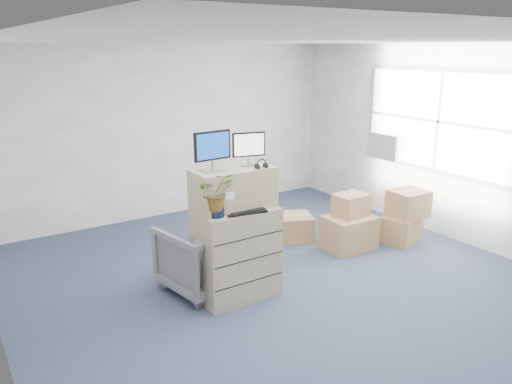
% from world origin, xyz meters
% --- Properties ---
extents(ground, '(7.00, 7.00, 0.00)m').
position_xyz_m(ground, '(0.00, 0.00, 0.00)').
color(ground, '#282F48').
rests_on(ground, ground).
extents(wall_back, '(6.00, 0.02, 2.80)m').
position_xyz_m(wall_back, '(0.00, 3.51, 1.40)').
color(wall_back, '#B4B1AB').
rests_on(wall_back, ground).
extents(wall_right, '(0.02, 7.00, 2.80)m').
position_xyz_m(wall_right, '(3.01, 0.00, 1.40)').
color(wall_right, '#B4B1AB').
rests_on(wall_right, ground).
extents(window, '(0.07, 2.72, 1.52)m').
position_xyz_m(window, '(2.96, 0.50, 1.70)').
color(window, gray).
rests_on(window, wall_right).
extents(ac_unit, '(0.24, 0.60, 0.40)m').
position_xyz_m(ac_unit, '(2.87, 1.40, 1.20)').
color(ac_unit, beige).
rests_on(ac_unit, wall_right).
extents(filing_cabinet_lower, '(0.89, 0.55, 1.04)m').
position_xyz_m(filing_cabinet_lower, '(-0.60, 0.34, 0.52)').
color(filing_cabinet_lower, '#9A906A').
rests_on(filing_cabinet_lower, ground).
extents(filing_cabinet_upper, '(0.89, 0.45, 0.45)m').
position_xyz_m(filing_cabinet_upper, '(-0.60, 0.39, 1.26)').
color(filing_cabinet_upper, '#9A906A').
rests_on(filing_cabinet_upper, filing_cabinet_lower).
extents(monitor_left, '(0.43, 0.18, 0.42)m').
position_xyz_m(monitor_left, '(-0.84, 0.41, 1.72)').
color(monitor_left, '#99999E').
rests_on(monitor_left, filing_cabinet_upper).
extents(monitor_right, '(0.37, 0.18, 0.37)m').
position_xyz_m(monitor_right, '(-0.39, 0.42, 1.69)').
color(monitor_right, '#99999E').
rests_on(monitor_right, filing_cabinet_upper).
extents(headphones, '(0.13, 0.01, 0.13)m').
position_xyz_m(headphones, '(-0.34, 0.24, 1.52)').
color(headphones, black).
rests_on(headphones, filing_cabinet_upper).
extents(keyboard, '(0.47, 0.26, 0.02)m').
position_xyz_m(keyboard, '(-0.58, 0.18, 1.05)').
color(keyboard, black).
rests_on(keyboard, filing_cabinet_lower).
extents(mouse, '(0.11, 0.08, 0.03)m').
position_xyz_m(mouse, '(-0.29, 0.28, 1.06)').
color(mouse, silver).
rests_on(mouse, filing_cabinet_lower).
extents(water_bottle, '(0.08, 0.08, 0.28)m').
position_xyz_m(water_bottle, '(-0.56, 0.39, 1.18)').
color(water_bottle, gray).
rests_on(water_bottle, filing_cabinet_lower).
extents(phone_dock, '(0.07, 0.05, 0.14)m').
position_xyz_m(phone_dock, '(-0.66, 0.37, 1.09)').
color(phone_dock, silver).
rests_on(phone_dock, filing_cabinet_lower).
extents(external_drive, '(0.20, 0.16, 0.06)m').
position_xyz_m(external_drive, '(-0.24, 0.44, 1.07)').
color(external_drive, black).
rests_on(external_drive, filing_cabinet_lower).
extents(tissue_box, '(0.22, 0.12, 0.08)m').
position_xyz_m(tissue_box, '(-0.22, 0.41, 1.14)').
color(tissue_box, '#4596EC').
rests_on(tissue_box, external_drive).
extents(potted_plant, '(0.45, 0.48, 0.40)m').
position_xyz_m(potted_plant, '(-0.92, 0.20, 1.27)').
color(potted_plant, '#9ABB96').
rests_on(potted_plant, filing_cabinet_lower).
extents(office_chair, '(0.97, 0.93, 0.87)m').
position_xyz_m(office_chair, '(-0.84, 0.72, 0.43)').
color(office_chair, '#57575B').
rests_on(office_chair, ground).
extents(cardboard_boxes, '(1.93, 1.56, 0.78)m').
position_xyz_m(cardboard_boxes, '(1.64, 0.74, 0.31)').
color(cardboard_boxes, '#936B47').
rests_on(cardboard_boxes, ground).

